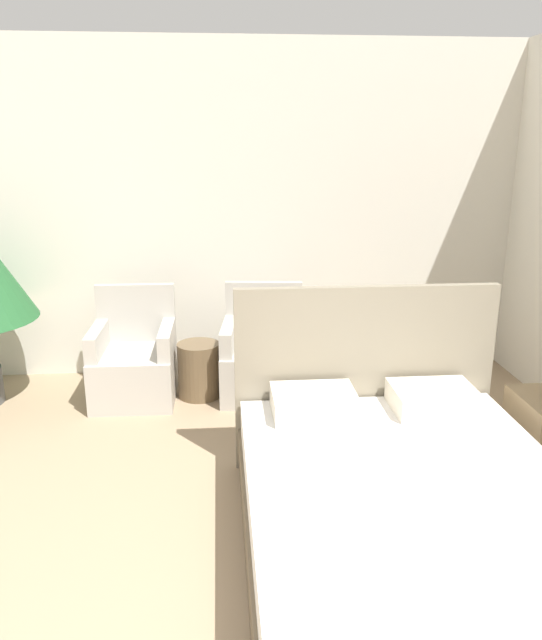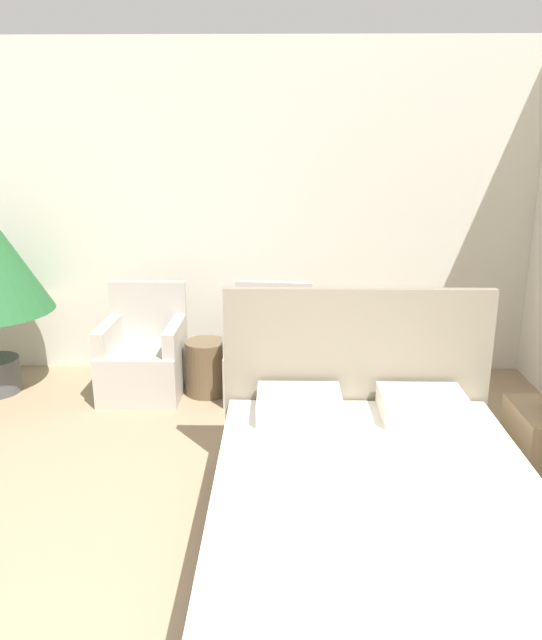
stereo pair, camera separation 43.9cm
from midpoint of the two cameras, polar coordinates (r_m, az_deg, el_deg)
name	(u,v)px [view 1 (the left image)]	position (r m, az deg, el deg)	size (l,w,h in m)	color
wall_back	(218,213)	(5.59, -7.17, 9.66)	(10.00, 0.06, 2.90)	silver
bed	(406,511)	(3.34, 8.42, -16.97)	(1.68, 2.20, 1.21)	brown
armchair_near_window_left	(134,366)	(5.31, -14.75, -4.16)	(0.66, 0.67, 0.91)	#B7B2A8
armchair_near_window_right	(262,363)	(5.23, -3.21, -3.95)	(0.73, 0.73, 0.91)	#B7B2A8
side_table	(199,370)	(5.26, -9.02, -4.58)	(0.35, 0.35, 0.46)	brown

